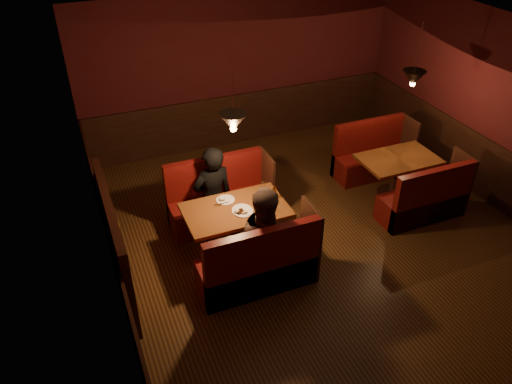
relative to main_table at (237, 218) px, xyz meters
name	(u,v)px	position (x,y,z in m)	size (l,w,h in m)	color
room	(314,186)	(1.00, -0.30, 0.47)	(6.02, 7.02, 2.92)	#391E10
main_table	(237,218)	(0.00, 0.00, 0.00)	(1.41, 0.86, 0.99)	#552814
main_bench_far	(220,202)	(0.02, 0.80, -0.25)	(1.55, 0.55, 1.06)	#4B0F10
main_bench_near	(260,268)	(0.02, -0.80, -0.25)	(1.55, 0.55, 1.06)	#4B0F10
second_table	(397,168)	(2.93, 0.37, -0.06)	(1.25, 0.80, 0.70)	#552814
second_bench_far	(371,157)	(2.96, 1.12, -0.27)	(1.38, 0.52, 0.99)	#4B0F10
second_bench_near	(425,202)	(2.96, -0.37, -0.27)	(1.38, 0.52, 0.99)	#4B0F10
diner_a	(212,179)	(-0.12, 0.69, 0.27)	(0.62, 0.41, 1.71)	black
diner_b	(268,227)	(0.17, -0.69, 0.30)	(0.85, 0.67, 1.76)	#412F28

